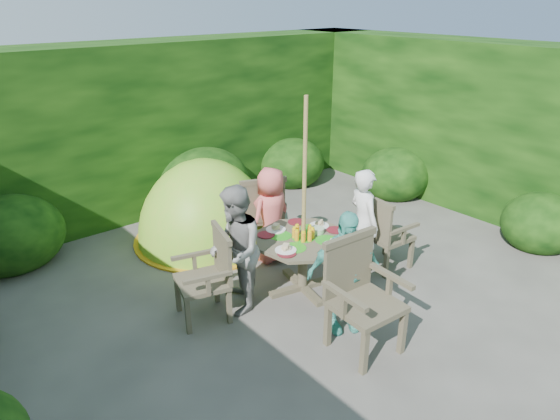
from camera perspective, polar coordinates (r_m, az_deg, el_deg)
ground at (r=5.34m, az=5.50°, el=-12.19°), size 60.00×60.00×0.00m
hedge_enclosure at (r=5.67m, az=-3.56°, el=4.32°), size 9.00×9.00×2.50m
patio_table at (r=5.52m, az=2.69°, el=-4.15°), size 1.33×1.33×0.78m
parasol_pole at (r=5.29m, az=2.77°, el=1.17°), size 0.05×0.05×2.20m
garden_chair_right at (r=6.11m, az=11.72°, el=-2.47°), size 0.53×0.59×0.91m
garden_chair_left at (r=5.15m, az=-8.11°, el=-7.27°), size 0.62×0.66×0.92m
garden_chair_back at (r=6.40m, az=-2.28°, el=-0.26°), size 0.75×0.71×1.00m
garden_chair_front at (r=4.72m, az=9.12°, el=-9.40°), size 0.67×0.61×1.05m
child_right at (r=5.87m, az=9.49°, el=-1.51°), size 0.43×0.54×1.32m
child_left at (r=5.15m, az=-5.11°, el=-4.62°), size 0.79×0.84×1.38m
child_back at (r=6.13m, az=-1.02°, el=-0.59°), size 0.62×0.44×1.21m
child_front at (r=4.89m, az=7.34°, el=-7.05°), size 0.81×0.60×1.27m
dome_tent at (r=6.98m, az=-8.28°, el=-3.24°), size 2.19×2.19×2.25m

